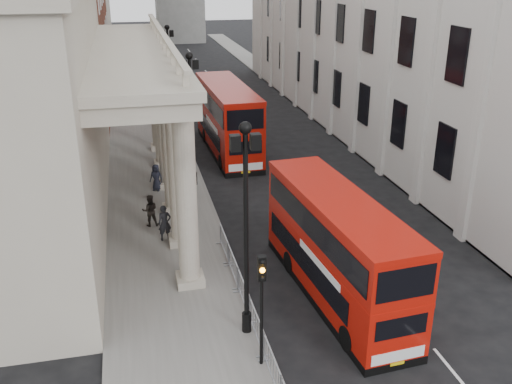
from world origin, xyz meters
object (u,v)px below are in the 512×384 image
lamp_post_south (246,218)px  traffic_light (262,291)px  lamp_post_north (169,67)px  lamp_post_mid (192,111)px  pedestrian_c (156,177)px  bus_near (337,246)px  pedestrian_b (150,210)px  pedestrian_a (165,223)px  bus_far (227,118)px

lamp_post_south → traffic_light: 2.71m
lamp_post_north → lamp_post_mid: bearing=-90.0°
lamp_post_mid → pedestrian_c: 4.65m
lamp_post_mid → bus_near: (4.27, -14.13, -2.55)m
bus_near → pedestrian_b: bearing=126.1°
lamp_post_mid → pedestrian_c: (-2.41, -0.44, -3.95)m
pedestrian_a → pedestrian_b: size_ratio=1.05×
traffic_light → pedestrian_a: 11.06m
lamp_post_mid → bus_near: lamp_post_mid is taller
bus_far → pedestrian_c: size_ratio=6.97×
bus_near → pedestrian_b: 11.35m
lamp_post_mid → pedestrian_c: size_ratio=4.96×
pedestrian_a → pedestrian_b: (-0.64, 1.86, -0.05)m
lamp_post_south → traffic_light: lamp_post_south is taller
lamp_post_north → pedestrian_b: 22.15m
traffic_light → lamp_post_south: bearing=92.8°
pedestrian_c → bus_near: bearing=-35.4°
traffic_light → bus_far: bus_far is taller
lamp_post_mid → pedestrian_c: lamp_post_mid is taller
traffic_light → lamp_post_mid: bearing=90.3°
lamp_post_mid → traffic_light: 18.11m
pedestrian_a → pedestrian_c: bearing=82.8°
bus_far → pedestrian_a: 15.33m
lamp_post_south → lamp_post_north: bearing=90.0°
lamp_post_south → pedestrian_a: size_ratio=4.47×
lamp_post_south → traffic_light: size_ratio=1.93×
bus_far → pedestrian_c: bus_far is taller
lamp_post_south → lamp_post_mid: same height
traffic_light → pedestrian_c: traffic_light is taller
lamp_post_mid → pedestrian_b: size_ratio=4.70×
lamp_post_mid → lamp_post_north: bearing=90.0°
lamp_post_north → pedestrian_c: (-2.41, -16.44, -3.95)m
lamp_post_south → bus_far: (3.38, 22.65, -2.29)m
lamp_post_south → pedestrian_a: bearing=105.9°
lamp_post_north → traffic_light: lamp_post_north is taller
bus_far → pedestrian_b: bus_far is taller
lamp_post_south → pedestrian_c: 16.23m
traffic_light → bus_near: 5.75m
lamp_post_mid → bus_near: 14.98m
bus_far → bus_near: bearing=-89.0°
lamp_post_south → bus_far: bearing=81.5°
lamp_post_south → bus_far: lamp_post_south is taller
lamp_post_south → bus_near: size_ratio=0.78×
traffic_light → bus_far: size_ratio=0.37×
lamp_post_north → pedestrian_b: (-3.07, -21.58, -3.91)m
pedestrian_a → bus_near: bearing=-51.9°
bus_far → pedestrian_b: bearing=-119.3°
traffic_light → pedestrian_b: bearing=104.3°
traffic_light → pedestrian_b: size_ratio=2.43×
pedestrian_b → pedestrian_c: pedestrian_b is taller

